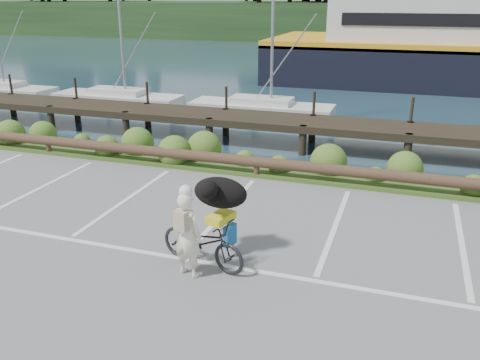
# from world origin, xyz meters

# --- Properties ---
(ground) EXTENTS (72.00, 72.00, 0.00)m
(ground) POSITION_xyz_m (0.00, 0.00, 0.00)
(ground) COLOR #5F5F62
(harbor_backdrop) EXTENTS (170.00, 160.00, 30.00)m
(harbor_backdrop) POSITION_xyz_m (0.39, 78.52, -0.00)
(harbor_backdrop) COLOR #1C3543
(harbor_backdrop) RESTS_ON ground
(vegetation_strip) EXTENTS (34.00, 1.60, 0.10)m
(vegetation_strip) POSITION_xyz_m (0.00, 5.30, 0.05)
(vegetation_strip) COLOR #3D5B21
(vegetation_strip) RESTS_ON ground
(log_rail) EXTENTS (32.00, 0.30, 0.60)m
(log_rail) POSITION_xyz_m (0.00, 4.60, 0.00)
(log_rail) COLOR #443021
(log_rail) RESTS_ON ground
(bicycle) EXTENTS (1.95, 1.10, 0.97)m
(bicycle) POSITION_xyz_m (0.48, -0.48, 0.48)
(bicycle) COLOR black
(bicycle) RESTS_ON ground
(cyclist) EXTENTS (0.67, 0.53, 1.61)m
(cyclist) POSITION_xyz_m (0.37, -0.90, 0.81)
(cyclist) COLOR #F3EFCD
(cyclist) RESTS_ON ground
(dog) EXTENTS (0.78, 1.16, 0.61)m
(dog) POSITION_xyz_m (0.63, 0.09, 1.28)
(dog) COLOR black
(dog) RESTS_ON bicycle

